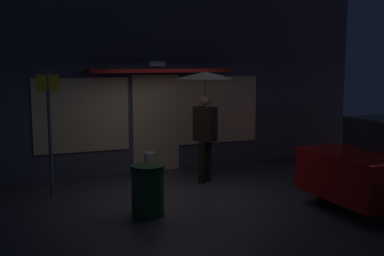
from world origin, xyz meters
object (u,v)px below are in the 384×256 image
(person_with_umbrella, at_px, (205,97))
(street_sign_post, at_px, (50,125))
(sidewalk_bollard, at_px, (150,167))
(trash_bin, at_px, (148,190))

(person_with_umbrella, bearing_deg, street_sign_post, 58.62)
(sidewalk_bollard, height_order, trash_bin, trash_bin)
(person_with_umbrella, height_order, street_sign_post, street_sign_post)
(person_with_umbrella, distance_m, sidewalk_bollard, 1.86)
(person_with_umbrella, xyz_separation_m, sidewalk_bollard, (-1.05, 0.44, -1.47))
(person_with_umbrella, distance_m, street_sign_post, 3.10)
(street_sign_post, bearing_deg, trash_bin, -54.15)
(person_with_umbrella, relative_size, trash_bin, 2.72)
(trash_bin, bearing_deg, street_sign_post, 125.85)
(person_with_umbrella, bearing_deg, trash_bin, 104.76)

